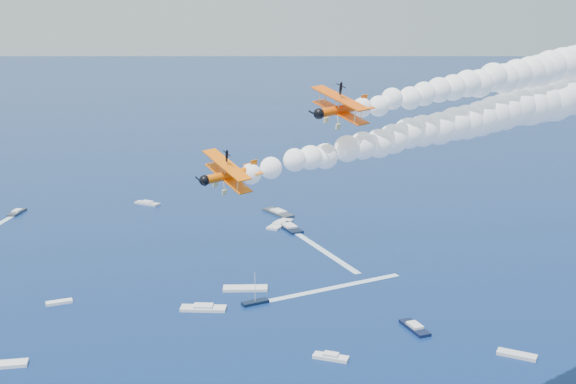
{
  "coord_description": "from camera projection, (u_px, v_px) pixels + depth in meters",
  "views": [
    {
      "loc": [
        -12.01,
        -64.46,
        69.05
      ],
      "look_at": [
        -3.95,
        18.16,
        47.89
      ],
      "focal_mm": 46.24,
      "sensor_mm": 36.0,
      "label": 1
    }
  ],
  "objects": [
    {
      "name": "biplane_lead",
      "position": [
        342.0,
        109.0,
        86.91
      ],
      "size": [
        11.51,
        12.54,
        7.67
      ],
      "primitive_type": null,
      "rotation": [
        -0.22,
        0.07,
        3.66
      ],
      "color": "#F85205"
    },
    {
      "name": "biplane_trail",
      "position": [
        230.0,
        175.0,
        81.48
      ],
      "size": [
        10.47,
        11.49,
        7.22
      ],
      "primitive_type": null,
      "rotation": [
        -0.25,
        0.07,
        3.63
      ],
      "color": "#F66205"
    },
    {
      "name": "smoke_trail_lead",
      "position": [
        523.0,
        73.0,
        104.74
      ],
      "size": [
        68.69,
        60.46,
        11.58
      ],
      "primitive_type": null,
      "rotation": [
        0.0,
        0.0,
        3.66
      ],
      "color": "white"
    },
    {
      "name": "smoke_trail_trail",
      "position": [
        446.0,
        126.0,
        98.5
      ],
      "size": [
        68.62,
        58.44,
        11.58
      ],
      "primitive_type": null,
      "rotation": [
        0.0,
        0.0,
        3.63
      ],
      "color": "white"
    },
    {
      "name": "spectator_boats",
      "position": [
        261.0,
        276.0,
        192.41
      ],
      "size": [
        220.04,
        171.31,
        0.7
      ],
      "color": "black",
      "rests_on": "ground"
    },
    {
      "name": "boat_wakes",
      "position": [
        314.0,
        292.0,
        182.32
      ],
      "size": [
        187.86,
        184.78,
        0.04
      ],
      "color": "white",
      "rests_on": "ground"
    }
  ]
}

